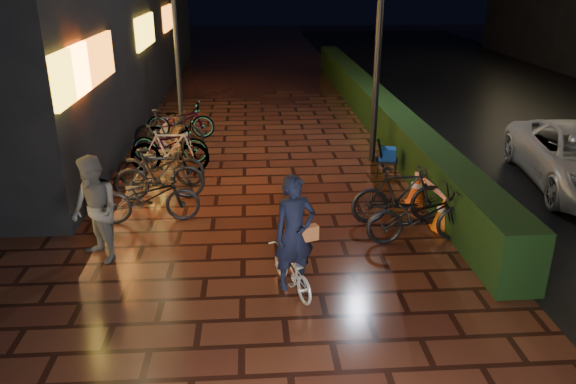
{
  "coord_description": "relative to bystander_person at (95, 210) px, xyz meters",
  "views": [
    {
      "loc": [
        -0.37,
        -8.47,
        4.27
      ],
      "look_at": [
        0.16,
        -0.47,
        1.1
      ],
      "focal_mm": 35.0,
      "sensor_mm": 36.0,
      "label": 1
    }
  ],
  "objects": [
    {
      "name": "ground",
      "position": [
        2.8,
        0.4,
        -0.85
      ],
      "size": [
        80.0,
        80.0,
        0.0
      ],
      "primitive_type": "plane",
      "color": "#381911",
      "rests_on": "ground"
    },
    {
      "name": "hedge",
      "position": [
        6.1,
        8.4,
        -0.35
      ],
      "size": [
        0.7,
        20.0,
        1.0
      ],
      "primitive_type": "cube",
      "color": "black",
      "rests_on": "ground"
    },
    {
      "name": "bystander_person",
      "position": [
        0.0,
        0.0,
        0.0
      ],
      "size": [
        1.04,
        1.05,
        1.71
      ],
      "primitive_type": "imported",
      "rotation": [
        0.0,
        0.0,
        -0.83
      ],
      "color": "#505052",
      "rests_on": "ground"
    },
    {
      "name": "lamp_post_hedge",
      "position": [
        5.31,
        4.64,
        2.25
      ],
      "size": [
        0.54,
        0.15,
        5.64
      ],
      "color": "black",
      "rests_on": "ground"
    },
    {
      "name": "lamp_post_sf",
      "position": [
        0.32,
        8.78,
        1.99
      ],
      "size": [
        0.49,
        0.19,
        5.17
      ],
      "color": "black",
      "rests_on": "ground"
    },
    {
      "name": "cyclist",
      "position": [
        2.97,
        -1.15,
        -0.2
      ],
      "size": [
        0.82,
        1.3,
        1.76
      ],
      "color": "silver",
      "rests_on": "ground"
    },
    {
      "name": "traffic_barrier",
      "position": [
        5.69,
        1.34,
        -0.54
      ],
      "size": [
        0.54,
        1.57,
        0.63
      ],
      "color": "#E35B0B",
      "rests_on": "ground"
    },
    {
      "name": "cart_assembly",
      "position": [
        5.38,
        3.53,
        -0.38
      ],
      "size": [
        0.59,
        0.51,
        0.93
      ],
      "color": "black",
      "rests_on": "ground"
    },
    {
      "name": "parked_bikes_storefront",
      "position": [
        0.51,
        4.12,
        -0.35
      ],
      "size": [
        2.04,
        6.31,
        1.07
      ],
      "color": "black",
      "rests_on": "ground"
    },
    {
      "name": "parked_bikes_hedge",
      "position": [
        5.13,
        0.66,
        -0.35
      ],
      "size": [
        1.98,
        1.5,
        1.07
      ],
      "color": "black",
      "rests_on": "ground"
    }
  ]
}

